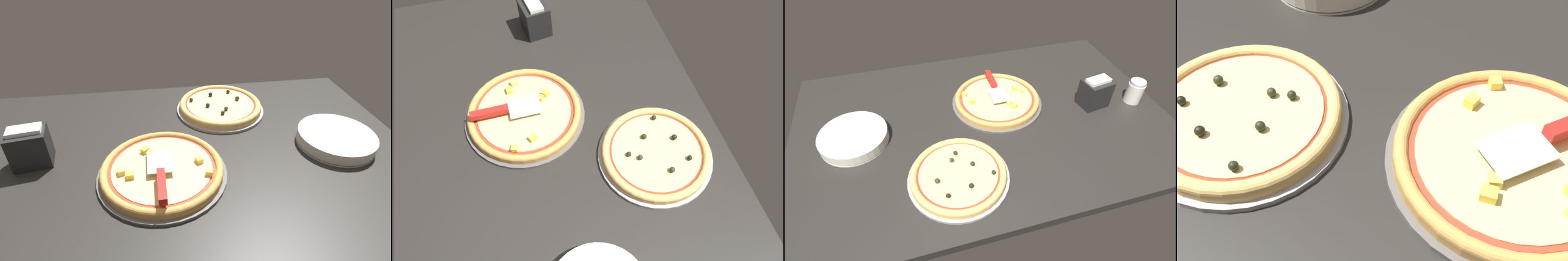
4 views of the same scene
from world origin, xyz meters
TOP-DOWN VIEW (x-y plane):
  - ground_plane at (0.00, 0.00)cm, footprint 147.30×96.77cm
  - pizza_pan_front at (-8.22, -8.33)cm, footprint 37.57×37.57cm
  - pizza_front at (-8.23, -8.33)cm, footprint 35.32×35.32cm
  - pizza_pan_back at (16.17, 25.86)cm, footprint 33.63×33.63cm
  - pizza_back at (16.16, 25.87)cm, footprint 31.61×31.61cm
  - serving_spatula at (-8.71, -15.82)cm, footprint 7.31×21.28cm

SIDE VIEW (x-z plane):
  - ground_plane at x=0.00cm, z-range -3.60..0.00cm
  - pizza_pan_front at x=-8.22cm, z-range 0.00..1.00cm
  - pizza_pan_back at x=16.17cm, z-range 0.00..1.00cm
  - pizza_back at x=16.16cm, z-range 0.49..4.13cm
  - pizza_front at x=-8.23cm, z-range 0.57..4.11cm
  - serving_spatula at x=-8.71cm, z-range 4.32..6.32cm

